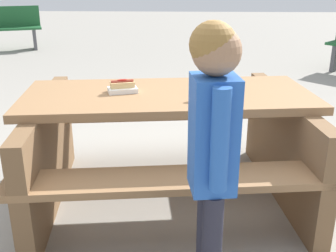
# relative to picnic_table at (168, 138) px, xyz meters

# --- Properties ---
(ground_plane) EXTENTS (30.00, 30.00, 0.00)m
(ground_plane) POSITION_rel_picnic_table_xyz_m (0.00, 0.00, -0.44)
(ground_plane) COLOR gray
(ground_plane) RESTS_ON ground
(picnic_table) EXTENTS (1.96, 1.61, 0.75)m
(picnic_table) POSITION_rel_picnic_table_xyz_m (0.00, 0.00, 0.00)
(picnic_table) COLOR olive
(picnic_table) RESTS_ON ground
(soda_bottle) EXTENTS (0.07, 0.07, 0.25)m
(soda_bottle) POSITION_rel_picnic_table_xyz_m (-0.34, -0.04, 0.42)
(soda_bottle) COLOR brown
(soda_bottle) RESTS_ON picnic_table
(hotdog_tray) EXTENTS (0.20, 0.16, 0.08)m
(hotdog_tray) POSITION_rel_picnic_table_xyz_m (0.28, 0.01, 0.34)
(hotdog_tray) COLOR white
(hotdog_tray) RESTS_ON picnic_table
(child_in_coat) EXTENTS (0.21, 0.32, 1.29)m
(child_in_coat) POSITION_rel_picnic_table_xyz_m (-0.22, 0.91, 0.38)
(child_in_coat) COLOR #262633
(child_in_coat) RESTS_ON ground
(park_bench_far) EXTENTS (1.54, 0.93, 0.85)m
(park_bench_far) POSITION_rel_picnic_table_xyz_m (3.58, -5.69, 0.00)
(park_bench_far) COLOR #1E592D
(park_bench_far) RESTS_ON ground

